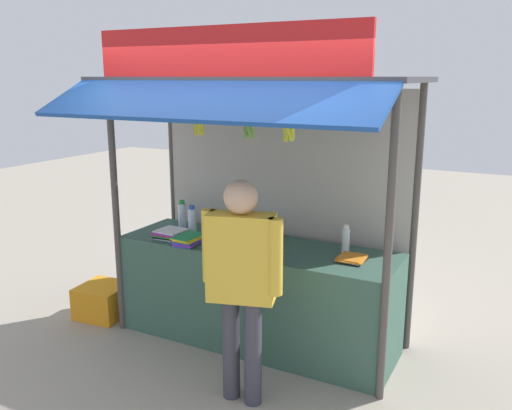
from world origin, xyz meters
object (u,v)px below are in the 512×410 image
at_px(water_bottle_center, 265,229).
at_px(banana_bunch_inner_right, 199,124).
at_px(magazine_stack_far_left, 170,233).
at_px(vendor_person, 241,272).
at_px(magazine_stack_far_right, 189,240).
at_px(water_bottle_back_left, 182,216).
at_px(banana_bunch_leftmost, 288,129).
at_px(water_bottle_front_right, 192,221).
at_px(water_bottle_front_left, 346,240).
at_px(magazine_stack_right, 352,259).
at_px(plastic_crate, 104,300).
at_px(banana_bunch_inner_left, 249,127).

distance_m(water_bottle_center, banana_bunch_inner_right, 1.16).
relative_size(magazine_stack_far_left, banana_bunch_inner_right, 0.88).
bearing_deg(water_bottle_center, vendor_person, -72.02).
height_order(magazine_stack_far_right, vendor_person, vendor_person).
xyz_separation_m(water_bottle_back_left, banana_bunch_leftmost, (1.34, -0.59, 0.91)).
distance_m(banana_bunch_inner_right, vendor_person, 1.18).
relative_size(water_bottle_center, vendor_person, 0.14).
bearing_deg(water_bottle_front_right, banana_bunch_leftmost, -22.82).
distance_m(water_bottle_front_left, magazine_stack_right, 0.23).
xyz_separation_m(water_bottle_back_left, banana_bunch_inner_right, (0.61, -0.59, 0.92)).
distance_m(water_bottle_back_left, banana_bunch_leftmost, 1.73).
height_order(water_bottle_front_left, plastic_crate, water_bottle_front_left).
relative_size(water_bottle_center, plastic_crate, 0.50).
bearing_deg(banana_bunch_leftmost, magazine_stack_far_right, 167.27).
xyz_separation_m(water_bottle_front_right, magazine_stack_right, (1.51, -0.03, -0.11)).
height_order(magazine_stack_far_right, banana_bunch_leftmost, banana_bunch_leftmost).
bearing_deg(water_bottle_front_left, water_bottle_front_right, -174.04).
distance_m(magazine_stack_far_right, banana_bunch_inner_right, 1.07).
bearing_deg(banana_bunch_inner_left, water_bottle_center, 106.26).
height_order(magazine_stack_far_left, plastic_crate, magazine_stack_far_left).
height_order(banana_bunch_inner_left, plastic_crate, banana_bunch_inner_left).
distance_m(water_bottle_center, banana_bunch_inner_left, 1.15).
bearing_deg(water_bottle_front_left, banana_bunch_inner_right, -146.91).
height_order(magazine_stack_far_left, banana_bunch_leftmost, banana_bunch_leftmost).
bearing_deg(water_bottle_back_left, water_bottle_center, 2.61).
height_order(magazine_stack_far_right, plastic_crate, magazine_stack_far_right).
relative_size(water_bottle_front_left, magazine_stack_far_left, 0.87).
height_order(water_bottle_front_left, magazine_stack_far_right, water_bottle_front_left).
relative_size(water_bottle_back_left, magazine_stack_far_left, 1.03).
bearing_deg(banana_bunch_leftmost, vendor_person, -113.29).
distance_m(banana_bunch_inner_left, banana_bunch_leftmost, 0.31).
bearing_deg(plastic_crate, magazine_stack_far_right, 0.57).
height_order(magazine_stack_far_right, magazine_stack_far_left, magazine_stack_far_right).
height_order(vendor_person, plastic_crate, vendor_person).
relative_size(banana_bunch_inner_right, banana_bunch_leftmost, 0.98).
bearing_deg(banana_bunch_inner_left, magazine_stack_far_right, 161.99).
xyz_separation_m(water_bottle_back_left, banana_bunch_inner_left, (1.04, -0.59, 0.92)).
bearing_deg(water_bottle_back_left, magazine_stack_far_right, -48.26).
height_order(magazine_stack_right, banana_bunch_inner_left, banana_bunch_inner_left).
xyz_separation_m(water_bottle_front_right, vendor_person, (1.00, -0.87, -0.03)).
distance_m(water_bottle_front_left, banana_bunch_inner_left, 1.26).
xyz_separation_m(magazine_stack_far_right, banana_bunch_inner_right, (0.29, -0.23, 1.01)).
height_order(banana_bunch_leftmost, vendor_person, banana_bunch_leftmost).
bearing_deg(magazine_stack_far_right, magazine_stack_far_left, 162.26).
bearing_deg(water_bottle_front_left, vendor_person, -111.52).
height_order(water_bottle_center, magazine_stack_right, water_bottle_center).
relative_size(magazine_stack_right, banana_bunch_leftmost, 0.81).
relative_size(magazine_stack_right, banana_bunch_inner_left, 0.81).
xyz_separation_m(water_bottle_center, plastic_crate, (-1.56, -0.41, -0.83)).
bearing_deg(vendor_person, water_bottle_center, -88.44).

